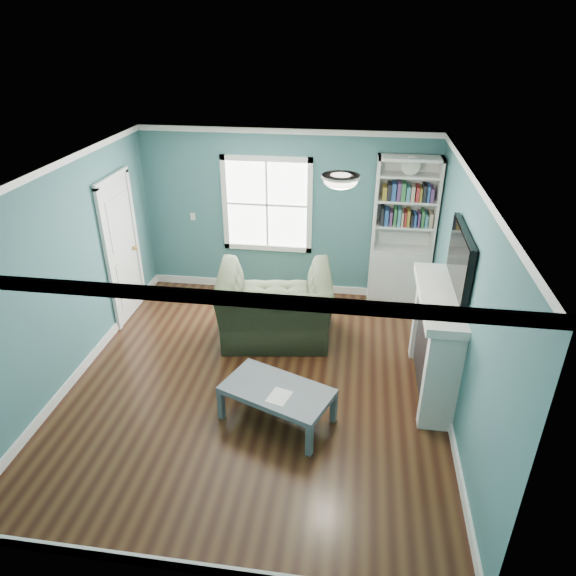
# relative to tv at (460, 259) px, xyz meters

# --- Properties ---
(floor) EXTENTS (5.00, 5.00, 0.00)m
(floor) POSITION_rel_tv_xyz_m (-2.20, -0.20, -1.72)
(floor) COLOR black
(floor) RESTS_ON ground
(room_walls) EXTENTS (5.00, 5.00, 5.00)m
(room_walls) POSITION_rel_tv_xyz_m (-2.20, -0.20, -0.14)
(room_walls) COLOR #38706F
(room_walls) RESTS_ON ground
(trim) EXTENTS (4.50, 5.00, 2.60)m
(trim) POSITION_rel_tv_xyz_m (-2.20, -0.20, -0.49)
(trim) COLOR white
(trim) RESTS_ON ground
(window) EXTENTS (1.40, 0.06, 1.50)m
(window) POSITION_rel_tv_xyz_m (-2.50, 2.29, -0.27)
(window) COLOR white
(window) RESTS_ON room_walls
(bookshelf) EXTENTS (0.90, 0.35, 2.31)m
(bookshelf) POSITION_rel_tv_xyz_m (-0.43, 2.10, -0.80)
(bookshelf) COLOR silver
(bookshelf) RESTS_ON ground
(fireplace) EXTENTS (0.44, 1.58, 1.30)m
(fireplace) POSITION_rel_tv_xyz_m (-0.12, 0.00, -1.09)
(fireplace) COLOR black
(fireplace) RESTS_ON ground
(tv) EXTENTS (0.06, 1.10, 0.65)m
(tv) POSITION_rel_tv_xyz_m (0.00, 0.00, 0.00)
(tv) COLOR black
(tv) RESTS_ON fireplace
(door) EXTENTS (0.12, 0.98, 2.17)m
(door) POSITION_rel_tv_xyz_m (-4.42, 1.20, -0.65)
(door) COLOR silver
(door) RESTS_ON ground
(ceiling_fixture) EXTENTS (0.38, 0.38, 0.15)m
(ceiling_fixture) POSITION_rel_tv_xyz_m (-1.30, -0.10, 0.82)
(ceiling_fixture) COLOR white
(ceiling_fixture) RESTS_ON room_walls
(light_switch) EXTENTS (0.08, 0.01, 0.12)m
(light_switch) POSITION_rel_tv_xyz_m (-3.70, 2.28, -0.52)
(light_switch) COLOR white
(light_switch) RESTS_ON room_walls
(recliner) EXTENTS (1.63, 1.18, 1.32)m
(recliner) POSITION_rel_tv_xyz_m (-2.15, 0.85, -1.07)
(recliner) COLOR black
(recliner) RESTS_ON ground
(coffee_table) EXTENTS (1.32, 1.03, 0.43)m
(coffee_table) POSITION_rel_tv_xyz_m (-1.85, -0.81, -1.35)
(coffee_table) COLOR #545F65
(coffee_table) RESTS_ON ground
(paper_sheet) EXTENTS (0.28, 0.31, 0.00)m
(paper_sheet) POSITION_rel_tv_xyz_m (-1.81, -0.94, -1.30)
(paper_sheet) COLOR white
(paper_sheet) RESTS_ON coffee_table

